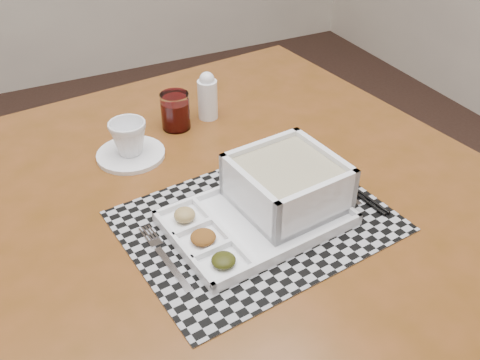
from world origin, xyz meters
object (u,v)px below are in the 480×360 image
at_px(serving_tray, 279,194).
at_px(juice_glass, 175,112).
at_px(dining_table, 222,220).
at_px(creamer_bottle, 208,96).
at_px(cup, 129,138).

relative_size(serving_tray, juice_glass, 3.94).
distance_m(dining_table, creamer_bottle, 0.33).
bearing_deg(creamer_bottle, cup, -158.80).
bearing_deg(serving_tray, juice_glass, 98.77).
bearing_deg(serving_tray, dining_table, 120.13).
height_order(serving_tray, juice_glass, serving_tray).
bearing_deg(creamer_bottle, dining_table, -108.75).
bearing_deg(juice_glass, serving_tray, -81.23).
height_order(dining_table, cup, cup).
bearing_deg(juice_glass, creamer_bottle, 7.81).
distance_m(juice_glass, creamer_bottle, 0.09).
height_order(cup, juice_glass, juice_glass).
xyz_separation_m(juice_glass, creamer_bottle, (0.09, 0.01, 0.02)).
bearing_deg(juice_glass, dining_table, -91.58).
relative_size(cup, creamer_bottle, 0.68).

